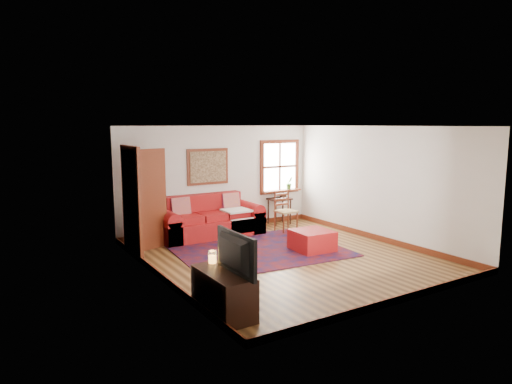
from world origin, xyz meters
TOP-DOWN VIEW (x-y plane):
  - ground at (0.00, 0.00)m, footprint 5.50×5.50m
  - room_envelope at (0.00, 0.02)m, footprint 5.04×5.54m
  - window at (1.78, 2.70)m, footprint 1.18×0.20m
  - doorway at (-2.21, 1.78)m, footprint 0.89×1.08m
  - framed_artwork at (-0.30, 2.71)m, footprint 1.05×0.07m
  - persian_rug at (-0.18, 0.66)m, footprint 3.47×2.87m
  - red_leather_sofa at (-0.50, 2.29)m, footprint 2.39×0.99m
  - red_ottoman at (0.72, 0.07)m, footprint 0.77×0.77m
  - side_table at (1.59, 2.49)m, footprint 0.55×0.42m
  - ladder_back_chair at (1.26, 1.80)m, footprint 0.45×0.43m
  - media_cabinet at (-2.25, -1.73)m, footprint 0.48×1.06m
  - television at (-2.23, -1.87)m, footprint 0.13×0.97m
  - candle_hurricane at (-2.20, -1.31)m, footprint 0.12×0.12m

SIDE VIEW (x-z plane):
  - ground at x=0.00m, z-range 0.00..0.00m
  - persian_rug at x=-0.18m, z-range 0.00..0.02m
  - red_ottoman at x=0.72m, z-range 0.00..0.42m
  - media_cabinet at x=-2.25m, z-range 0.00..0.59m
  - red_leather_sofa at x=-0.50m, z-range -0.16..0.78m
  - ladder_back_chair at x=1.26m, z-range 0.04..1.01m
  - side_table at x=1.59m, z-range 0.21..0.88m
  - candle_hurricane at x=-2.20m, z-range 0.58..0.76m
  - television at x=-2.23m, z-range 0.59..1.15m
  - doorway at x=-2.21m, z-range 0.00..2.14m
  - window at x=1.78m, z-range 0.62..2.00m
  - framed_artwork at x=-0.30m, z-range 1.13..1.98m
  - room_envelope at x=0.00m, z-range 0.39..2.91m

